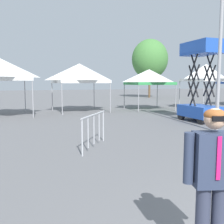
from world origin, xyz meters
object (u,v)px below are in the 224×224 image
at_px(canopy_tent_center, 80,73).
at_px(tree_behind_tents_right, 150,59).
at_px(canopy_tent_behind_right, 149,77).
at_px(person_foreground, 212,176).
at_px(canopy_tent_left_of_center, 206,73).
at_px(scissor_lift, 201,98).
at_px(crowd_barrier_by_lift, 94,124).
at_px(light_pole_near_lift, 221,21).

distance_m(canopy_tent_center, tree_behind_tents_right, 18.83).
height_order(canopy_tent_behind_right, person_foreground, canopy_tent_behind_right).
height_order(canopy_tent_left_of_center, scissor_lift, scissor_lift).
bearing_deg(crowd_barrier_by_lift, canopy_tent_left_of_center, 36.17).
xyz_separation_m(scissor_lift, crowd_barrier_by_lift, (-6.92, -3.29, -0.49)).
relative_size(canopy_tent_left_of_center, person_foreground, 1.95).
xyz_separation_m(person_foreground, crowd_barrier_by_lift, (0.41, 5.58, -0.28)).
bearing_deg(canopy_tent_left_of_center, person_foreground, -130.82).
bearing_deg(canopy_tent_left_of_center, canopy_tent_behind_right, 167.62).
relative_size(canopy_tent_center, canopy_tent_left_of_center, 1.02).
relative_size(canopy_tent_center, scissor_lift, 0.86).
xyz_separation_m(canopy_tent_behind_right, scissor_lift, (-0.54, -6.44, -1.21)).
relative_size(canopy_tent_behind_right, scissor_lift, 0.79).
bearing_deg(scissor_lift, canopy_tent_left_of_center, 47.28).
distance_m(scissor_lift, crowd_barrier_by_lift, 7.68).
bearing_deg(tree_behind_tents_right, canopy_tent_center, -134.73).
bearing_deg(light_pole_near_lift, person_foreground, -133.72).
distance_m(canopy_tent_behind_right, tree_behind_tents_right, 16.15).
height_order(canopy_tent_behind_right, crowd_barrier_by_lift, canopy_tent_behind_right).
height_order(person_foreground, light_pole_near_lift, light_pole_near_lift).
bearing_deg(light_pole_near_lift, scissor_lift, 62.85).
relative_size(scissor_lift, tree_behind_tents_right, 0.53).
relative_size(canopy_tent_center, person_foreground, 1.99).
bearing_deg(canopy_tent_behind_right, canopy_tent_left_of_center, -12.38).
distance_m(canopy_tent_center, crowd_barrier_by_lift, 10.70).
relative_size(canopy_tent_behind_right, tree_behind_tents_right, 0.42).
distance_m(canopy_tent_center, canopy_tent_behind_right, 5.26).
bearing_deg(crowd_barrier_by_lift, scissor_lift, 25.41).
relative_size(canopy_tent_left_of_center, tree_behind_tents_right, 0.45).
height_order(canopy_tent_left_of_center, person_foreground, canopy_tent_left_of_center).
distance_m(canopy_tent_center, person_foreground, 16.17).
bearing_deg(scissor_lift, canopy_tent_behind_right, 85.22).
bearing_deg(person_foreground, scissor_lift, 50.40).
relative_size(scissor_lift, crowd_barrier_by_lift, 2.41).
relative_size(canopy_tent_center, tree_behind_tents_right, 0.46).
height_order(light_pole_near_lift, tree_behind_tents_right, light_pole_near_lift).
bearing_deg(canopy_tent_center, canopy_tent_left_of_center, -9.02).
bearing_deg(crowd_barrier_by_lift, canopy_tent_behind_right, 52.52).
bearing_deg(person_foreground, canopy_tent_left_of_center, 49.18).
bearing_deg(scissor_lift, tree_behind_tents_right, 67.35).
relative_size(canopy_tent_center, light_pole_near_lift, 0.45).
bearing_deg(canopy_tent_left_of_center, canopy_tent_center, 170.98).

